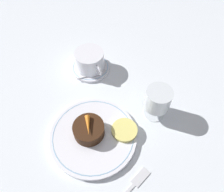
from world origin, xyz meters
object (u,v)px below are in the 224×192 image
(coffee_cup, at_px, (90,60))
(dessert_cake, at_px, (89,130))
(wine_glass, at_px, (158,100))
(dinner_plate, at_px, (93,136))

(coffee_cup, bearing_deg, dessert_cake, -30.23)
(wine_glass, distance_m, dessert_cake, 0.20)
(dinner_plate, xyz_separation_m, coffee_cup, (-0.22, 0.12, 0.03))
(coffee_cup, bearing_deg, dinner_plate, -27.90)
(dinner_plate, xyz_separation_m, wine_glass, (0.03, 0.19, 0.06))
(coffee_cup, relative_size, dessert_cake, 1.46)
(coffee_cup, xyz_separation_m, wine_glass, (0.26, 0.07, 0.02))
(dinner_plate, relative_size, wine_glass, 2.26)
(coffee_cup, height_order, dessert_cake, coffee_cup)
(coffee_cup, distance_m, wine_glass, 0.27)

